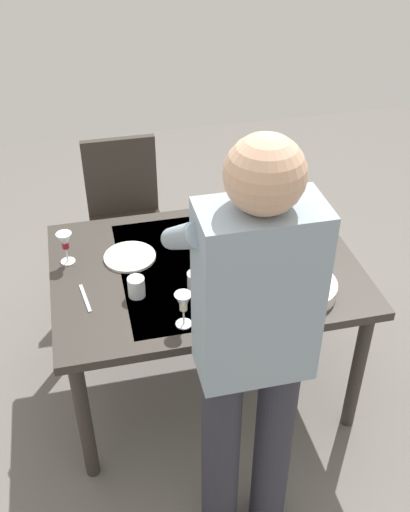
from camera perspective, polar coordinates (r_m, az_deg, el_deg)
ground_plane at (r=3.15m, az=0.00°, el=-11.51°), size 6.00×6.00×0.00m
dining_table at (r=2.71m, az=0.00°, el=-2.17°), size 1.33×0.95×0.73m
chair_near at (r=3.44m, az=-7.48°, el=4.26°), size 0.40×0.40×0.91m
person_server at (r=1.97m, az=4.42°, el=-8.10°), size 0.42×0.61×1.69m
wine_bottle at (r=2.41m, az=2.47°, el=-2.05°), size 0.07×0.07×0.30m
wine_glass_left at (r=2.30m, az=-2.04°, el=-4.49°), size 0.07×0.07×0.15m
wine_glass_right at (r=2.69m, az=-12.94°, el=1.24°), size 0.07×0.07×0.15m
water_cup_near_left at (r=2.49m, az=-6.43°, el=-2.90°), size 0.07×0.07×0.09m
water_cup_near_right at (r=2.50m, az=-0.81°, el=-2.45°), size 0.08×0.08×0.09m
serving_bowl_pasta at (r=2.52m, az=8.88°, el=-2.83°), size 0.30×0.30×0.07m
dinner_plate_near at (r=2.72m, az=-7.04°, el=-0.07°), size 0.23×0.23×0.01m
dinner_plate_far at (r=2.75m, az=2.63°, el=0.60°), size 0.23×0.23×0.01m
table_knife at (r=3.00m, az=7.30°, el=3.61°), size 0.07×0.20×0.00m
table_fork at (r=2.53m, az=-11.12°, el=-3.88°), size 0.04×0.18×0.00m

